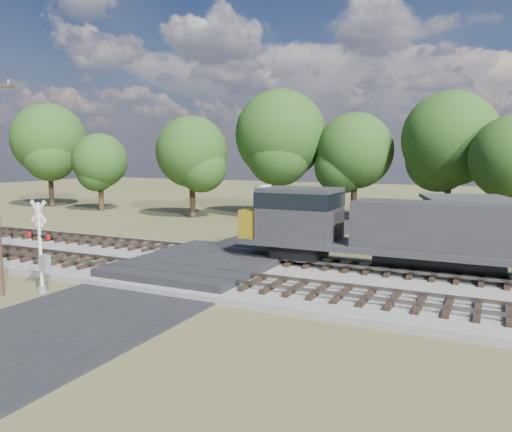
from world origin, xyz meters
The scene contains 10 objects.
ground centered at (0.00, 0.00, 0.00)m, with size 160.00×160.00×0.00m, color #4A4927.
ballast_bed centered at (10.00, 0.50, 0.15)m, with size 140.00×10.00×0.30m, color gray.
road centered at (0.00, 0.00, 0.04)m, with size 7.00×60.00×0.08m, color black.
crossing_panel centered at (0.00, 0.50, 0.32)m, with size 7.00×9.00×0.62m, color #262628.
track_near centered at (3.12, -2.00, 0.41)m, with size 140.00×2.60×0.33m.
track_far centered at (3.12, 3.00, 0.41)m, with size 140.00×2.60×0.33m.
crossing_signal_near centered at (-4.08, -6.19, 1.69)m, with size 1.63×0.36×4.05m.
crossing_signal_far centered at (4.01, 7.73, 1.67)m, with size 1.61×0.43×4.02m.
equipment_shed centered at (11.78, 11.93, 1.71)m, with size 6.12×6.12×3.38m.
treeline centered at (6.68, 20.70, 6.75)m, with size 84.48×11.54×11.92m.
Camera 1 is at (13.33, -21.15, 5.97)m, focal length 35.00 mm.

